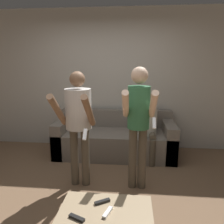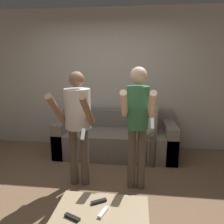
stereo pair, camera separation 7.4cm
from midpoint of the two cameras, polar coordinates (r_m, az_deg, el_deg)
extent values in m
plane|color=brown|center=(3.01, -6.66, -21.41)|extent=(14.00, 14.00, 0.00)
cube|color=#B7B2A8|center=(4.37, -1.91, 8.26)|extent=(6.40, 0.06, 2.70)
cube|color=slate|center=(4.11, 0.20, -8.10)|extent=(2.16, 0.85, 0.46)
cube|color=slate|center=(4.32, 0.63, -1.55)|extent=(2.16, 0.16, 0.34)
cube|color=slate|center=(4.28, -13.08, -6.28)|extent=(0.20, 0.85, 0.64)
cube|color=slate|center=(4.11, 14.05, -7.11)|extent=(0.20, 0.85, 0.64)
cylinder|color=brown|center=(3.15, -10.46, -11.36)|extent=(0.11, 0.11, 0.83)
cylinder|color=brown|center=(3.11, -7.65, -11.56)|extent=(0.11, 0.11, 0.83)
cylinder|color=silver|center=(2.92, -9.52, 0.81)|extent=(0.35, 0.35, 0.53)
sphere|color=brown|center=(2.87, -9.81, 8.46)|extent=(0.20, 0.20, 0.20)
cylinder|color=brown|center=(2.75, -14.71, 0.33)|extent=(0.08, 0.53, 0.48)
cylinder|color=brown|center=(2.64, -6.83, 0.16)|extent=(0.08, 0.53, 0.48)
cube|color=white|center=(2.47, -7.87, -5.84)|extent=(0.04, 0.11, 0.12)
cylinder|color=brown|center=(3.03, 4.68, -11.88)|extent=(0.11, 0.11, 0.86)
cylinder|color=brown|center=(3.03, 7.16, -11.92)|extent=(0.11, 0.11, 0.86)
cylinder|color=#337047|center=(2.81, 6.24, 1.20)|extent=(0.29, 0.29, 0.55)
sphere|color=beige|center=(2.76, 6.45, 9.50)|extent=(0.21, 0.21, 0.21)
cylinder|color=beige|center=(2.61, 2.75, 2.02)|extent=(0.08, 0.45, 0.40)
cylinder|color=beige|center=(2.61, 9.90, 1.86)|extent=(0.08, 0.45, 0.40)
cube|color=white|center=(2.45, 10.09, -2.88)|extent=(0.04, 0.11, 0.12)
cylinder|color=brown|center=(3.72, 7.60, -10.49)|extent=(0.11, 0.11, 0.46)
cylinder|color=brown|center=(3.73, 9.91, -10.51)|extent=(0.11, 0.11, 0.46)
cylinder|color=brown|center=(3.78, 7.63, -5.97)|extent=(0.11, 0.32, 0.11)
cylinder|color=brown|center=(3.79, 9.88, -6.01)|extent=(0.11, 0.32, 0.11)
cylinder|color=beige|center=(3.88, 8.74, -2.12)|extent=(0.33, 0.33, 0.50)
sphere|color=brown|center=(3.80, 8.93, 3.29)|extent=(0.20, 0.20, 0.20)
cube|color=tan|center=(2.13, -2.81, -24.79)|extent=(0.83, 0.53, 0.04)
cylinder|color=tan|center=(2.50, -11.31, -24.44)|extent=(0.04, 0.04, 0.37)
cylinder|color=tan|center=(2.42, 7.92, -25.69)|extent=(0.04, 0.04, 0.37)
cube|color=black|center=(2.06, -10.33, -25.56)|extent=(0.15, 0.09, 0.02)
cube|color=white|center=(2.09, -2.29, -24.73)|extent=(0.08, 0.15, 0.02)
cube|color=black|center=(2.21, -3.57, -22.33)|extent=(0.15, 0.11, 0.02)
camera|label=1|loc=(0.04, -90.63, -0.14)|focal=35.00mm
camera|label=2|loc=(0.04, 89.37, 0.14)|focal=35.00mm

